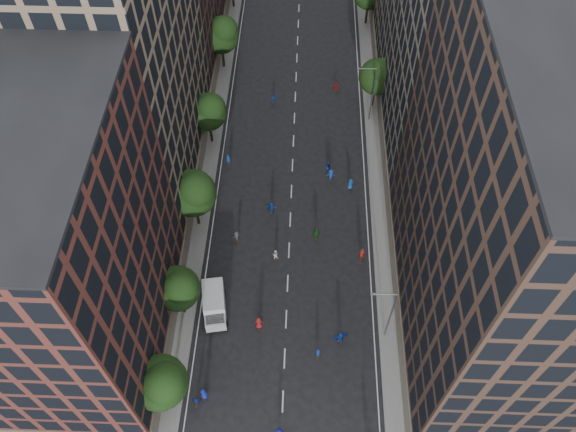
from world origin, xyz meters
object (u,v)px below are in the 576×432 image
object	(u,v)px
streetlamp_near	(389,313)
skater_0	(204,394)
skater_1	(318,353)
cargo_van	(214,304)
streetlamp_far	(371,92)

from	to	relation	value
streetlamp_near	skater_0	distance (m)	20.08
skater_0	skater_1	bearing A→B (deg)	-142.53
skater_1	cargo_van	bearing A→B (deg)	-18.96
skater_0	skater_1	distance (m)	12.22
streetlamp_far	cargo_van	size ratio (longest dim) A/B	1.63
streetlamp_near	streetlamp_far	world-z (taller)	same
skater_0	streetlamp_near	bearing A→B (deg)	-143.18
streetlamp_near	streetlamp_far	size ratio (longest dim) A/B	1.00
streetlamp_far	cargo_van	bearing A→B (deg)	-120.64
streetlamp_far	skater_1	distance (m)	36.56
cargo_van	streetlamp_near	bearing A→B (deg)	-16.73
streetlamp_far	skater_0	bearing A→B (deg)	-114.30
cargo_van	skater_0	xyz separation A→B (m)	(-0.02, -9.60, -0.58)
streetlamp_far	skater_0	distance (m)	44.44
cargo_van	skater_0	bearing A→B (deg)	-99.66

